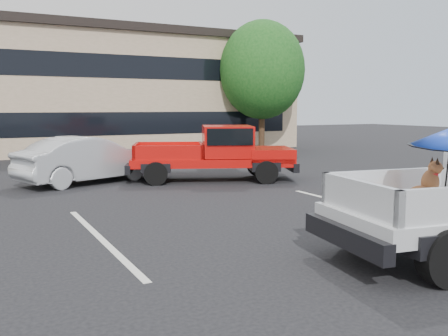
{
  "coord_description": "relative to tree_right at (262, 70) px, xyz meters",
  "views": [
    {
      "loc": [
        -5.02,
        -6.52,
        2.29
      ],
      "look_at": [
        -1.29,
        0.62,
        1.3
      ],
      "focal_mm": 40.0,
      "sensor_mm": 36.0,
      "label": 1
    }
  ],
  "objects": [
    {
      "name": "motel_building",
      "position": [
        -7.0,
        4.99,
        -1.0
      ],
      "size": [
        20.4,
        8.4,
        6.3
      ],
      "color": "tan",
      "rests_on": "ground"
    },
    {
      "name": "ground",
      "position": [
        -9.0,
        -16.0,
        -4.21
      ],
      "size": [
        90.0,
        90.0,
        0.0
      ],
      "primitive_type": "plane",
      "color": "black",
      "rests_on": "ground"
    },
    {
      "name": "stripe_left",
      "position": [
        -12.0,
        -14.0,
        -4.21
      ],
      "size": [
        0.12,
        5.0,
        0.01
      ],
      "primitive_type": "cube",
      "color": "silver",
      "rests_on": "ground"
    },
    {
      "name": "stripe_right",
      "position": [
        -6.0,
        -14.0,
        -4.21
      ],
      "size": [
        0.12,
        5.0,
        0.01
      ],
      "primitive_type": "cube",
      "color": "silver",
      "rests_on": "ground"
    },
    {
      "name": "tree_back",
      "position": [
        -3.0,
        8.0,
        0.2
      ],
      "size": [
        4.68,
        4.68,
        7.11
      ],
      "color": "#332114",
      "rests_on": "ground"
    },
    {
      "name": "red_pickup",
      "position": [
        -6.88,
        -8.75,
        -3.27
      ],
      "size": [
        5.47,
        3.64,
        1.71
      ],
      "rotation": [
        0.0,
        0.0,
        -0.39
      ],
      "color": "black",
      "rests_on": "ground"
    },
    {
      "name": "tree_right",
      "position": [
        0.0,
        0.0,
        0.0
      ],
      "size": [
        4.46,
        4.46,
        6.78
      ],
      "color": "#332114",
      "rests_on": "ground"
    },
    {
      "name": "silver_sedan",
      "position": [
        -10.72,
        -7.29,
        -3.5
      ],
      "size": [
        4.53,
        2.85,
        1.41
      ],
      "primitive_type": "imported",
      "rotation": [
        0.0,
        0.0,
        1.92
      ],
      "color": "#B5B9BD",
      "rests_on": "ground"
    }
  ]
}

